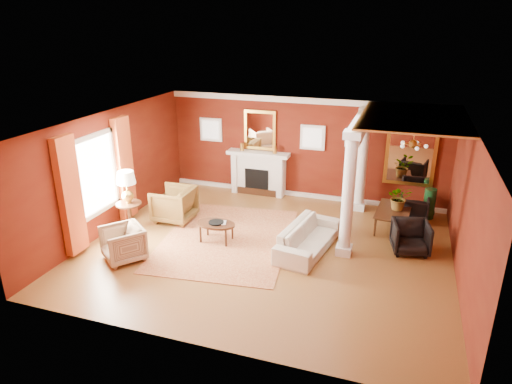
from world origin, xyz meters
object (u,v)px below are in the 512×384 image
(armchair_stripe, at_px, (123,242))
(dining_table, at_px, (394,214))
(coffee_table, at_px, (216,225))
(armchair_leopard, at_px, (174,203))
(sofa, at_px, (309,233))
(side_table, at_px, (127,191))

(armchair_stripe, bearing_deg, dining_table, 71.36)
(coffee_table, bearing_deg, armchair_leopard, 153.18)
(dining_table, bearing_deg, armchair_stripe, 127.15)
(armchair_stripe, bearing_deg, coffee_table, 81.64)
(sofa, relative_size, armchair_leopard, 2.18)
(coffee_table, relative_size, side_table, 0.60)
(armchair_stripe, bearing_deg, side_table, 156.40)
(armchair_leopard, bearing_deg, side_table, -41.79)
(armchair_stripe, bearing_deg, armchair_leopard, 127.33)
(armchair_stripe, distance_m, side_table, 1.64)
(armchair_stripe, distance_m, coffee_table, 2.13)
(sofa, relative_size, armchair_stripe, 2.56)
(armchair_stripe, xyz_separation_m, side_table, (-0.71, 1.35, 0.61))
(coffee_table, distance_m, dining_table, 4.41)
(sofa, bearing_deg, coffee_table, 105.76)
(armchair_leopard, relative_size, armchair_stripe, 1.17)
(armchair_leopard, distance_m, armchair_stripe, 2.21)
(armchair_leopard, bearing_deg, armchair_stripe, -1.85)
(coffee_table, xyz_separation_m, side_table, (-2.26, -0.10, 0.61))
(armchair_stripe, relative_size, dining_table, 0.59)
(armchair_stripe, relative_size, side_table, 0.55)
(armchair_leopard, xyz_separation_m, side_table, (-0.76, -0.86, 0.54))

